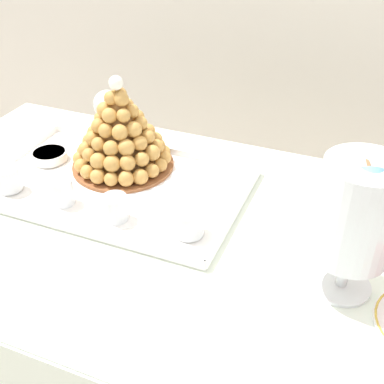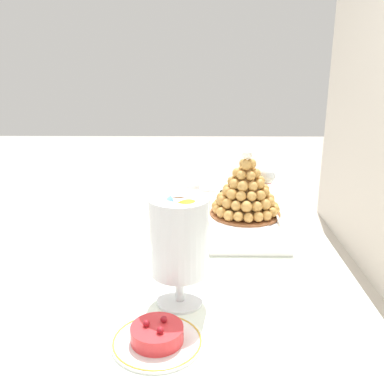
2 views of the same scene
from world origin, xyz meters
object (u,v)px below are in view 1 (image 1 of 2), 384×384
(croquembouche, at_px, (121,134))
(macaron_goblet, at_px, (357,212))
(dessert_cup_centre, at_px, (115,209))
(dessert_cup_mid_right, at_px, (189,223))
(dessert_cup_mid_left, at_px, (63,193))
(dessert_cup_left, at_px, (9,180))
(wine_glass, at_px, (107,107))
(creme_brulee_ramekin, at_px, (50,155))
(serving_tray, at_px, (116,186))

(croquembouche, bearing_deg, macaron_goblet, -20.59)
(dessert_cup_centre, xyz_separation_m, dessert_cup_mid_right, (0.16, 0.01, -0.00))
(dessert_cup_mid_right, bearing_deg, dessert_cup_mid_left, -178.64)
(dessert_cup_left, bearing_deg, dessert_cup_centre, -1.36)
(dessert_cup_mid_right, distance_m, wine_glass, 0.43)
(dessert_cup_mid_left, height_order, creme_brulee_ramekin, dessert_cup_mid_left)
(serving_tray, xyz_separation_m, dessert_cup_left, (-0.21, -0.11, 0.03))
(serving_tray, relative_size, croquembouche, 2.40)
(dessert_cup_centre, distance_m, wine_glass, 0.33)
(creme_brulee_ramekin, height_order, wine_glass, wine_glass)
(macaron_goblet, relative_size, wine_glass, 1.64)
(dessert_cup_left, relative_size, dessert_cup_mid_right, 0.92)
(dessert_cup_left, bearing_deg, macaron_goblet, -1.64)
(dessert_cup_left, relative_size, macaron_goblet, 0.21)
(croquembouche, xyz_separation_m, macaron_goblet, (0.55, -0.21, 0.07))
(dessert_cup_mid_left, relative_size, dessert_cup_centre, 1.05)
(wine_glass, bearing_deg, serving_tray, -56.97)
(dessert_cup_left, distance_m, dessert_cup_mid_right, 0.44)
(wine_glass, bearing_deg, dessert_cup_mid_right, -38.24)
(dessert_cup_left, relative_size, dessert_cup_centre, 1.01)
(creme_brulee_ramekin, xyz_separation_m, macaron_goblet, (0.74, -0.17, 0.14))
(macaron_goblet, xyz_separation_m, wine_glass, (-0.63, 0.29, -0.04))
(creme_brulee_ramekin, bearing_deg, serving_tray, -10.65)
(dessert_cup_mid_right, bearing_deg, macaron_goblet, -5.17)
(dessert_cup_centre, bearing_deg, dessert_cup_mid_left, 177.44)
(croquembouche, height_order, creme_brulee_ramekin, croquembouche)
(wine_glass, bearing_deg, creme_brulee_ramekin, -132.07)
(dessert_cup_mid_right, relative_size, macaron_goblet, 0.23)
(dessert_cup_left, height_order, wine_glass, wine_glass)
(dessert_cup_mid_right, xyz_separation_m, macaron_goblet, (0.30, -0.03, 0.13))
(dessert_cup_left, height_order, macaron_goblet, macaron_goblet)
(serving_tray, distance_m, creme_brulee_ramekin, 0.21)
(dessert_cup_mid_right, distance_m, creme_brulee_ramekin, 0.46)
(dessert_cup_left, bearing_deg, dessert_cup_mid_right, 0.83)
(wine_glass, bearing_deg, croquembouche, -44.72)
(serving_tray, xyz_separation_m, creme_brulee_ramekin, (-0.21, 0.04, 0.01))
(dessert_cup_left, bearing_deg, creme_brulee_ramekin, 88.52)
(serving_tray, bearing_deg, dessert_cup_centre, -59.93)
(croquembouche, bearing_deg, dessert_cup_left, -135.44)
(dessert_cup_left, height_order, dessert_cup_centre, same)
(dessert_cup_mid_right, relative_size, wine_glass, 0.38)
(dessert_cup_mid_left, xyz_separation_m, dessert_cup_mid_right, (0.29, 0.01, -0.00))
(serving_tray, xyz_separation_m, dessert_cup_mid_right, (0.22, -0.10, 0.03))
(dessert_cup_left, bearing_deg, wine_glass, 67.20)
(dessert_cup_left, height_order, creme_brulee_ramekin, dessert_cup_left)
(dessert_cup_centre, relative_size, creme_brulee_ramekin, 0.63)
(serving_tray, distance_m, dessert_cup_mid_left, 0.13)
(dessert_cup_mid_left, distance_m, dessert_cup_centre, 0.13)
(serving_tray, distance_m, dessert_cup_centre, 0.13)
(croquembouche, xyz_separation_m, dessert_cup_centre, (0.09, -0.19, -0.06))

